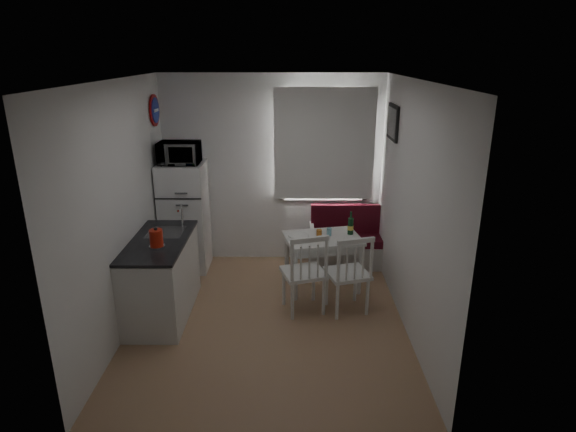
# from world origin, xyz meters

# --- Properties ---
(floor) EXTENTS (3.00, 3.50, 0.02)m
(floor) POSITION_xyz_m (0.00, 0.00, 0.00)
(floor) COLOR #A9815A
(floor) RESTS_ON ground
(ceiling) EXTENTS (3.00, 3.50, 0.02)m
(ceiling) POSITION_xyz_m (0.00, 0.00, 2.60)
(ceiling) COLOR white
(ceiling) RESTS_ON wall_back
(wall_back) EXTENTS (3.00, 0.02, 2.60)m
(wall_back) POSITION_xyz_m (0.00, 1.75, 1.30)
(wall_back) COLOR white
(wall_back) RESTS_ON floor
(wall_front) EXTENTS (3.00, 0.02, 2.60)m
(wall_front) POSITION_xyz_m (0.00, -1.75, 1.30)
(wall_front) COLOR white
(wall_front) RESTS_ON floor
(wall_left) EXTENTS (0.02, 3.50, 2.60)m
(wall_left) POSITION_xyz_m (-1.50, 0.00, 1.30)
(wall_left) COLOR white
(wall_left) RESTS_ON floor
(wall_right) EXTENTS (0.02, 3.50, 2.60)m
(wall_right) POSITION_xyz_m (1.50, 0.00, 1.30)
(wall_right) COLOR white
(wall_right) RESTS_ON floor
(window) EXTENTS (1.22, 0.06, 1.47)m
(window) POSITION_xyz_m (0.70, 1.72, 1.62)
(window) COLOR silver
(window) RESTS_ON wall_back
(curtain) EXTENTS (1.35, 0.02, 1.50)m
(curtain) POSITION_xyz_m (0.70, 1.65, 1.68)
(curtain) COLOR white
(curtain) RESTS_ON wall_back
(kitchen_counter) EXTENTS (0.62, 1.32, 1.16)m
(kitchen_counter) POSITION_xyz_m (-1.20, 0.16, 0.46)
(kitchen_counter) COLOR silver
(kitchen_counter) RESTS_ON floor
(wall_sign) EXTENTS (0.03, 0.40, 0.40)m
(wall_sign) POSITION_xyz_m (-1.47, 1.45, 2.15)
(wall_sign) COLOR navy
(wall_sign) RESTS_ON wall_left
(picture_frame) EXTENTS (0.04, 0.52, 0.42)m
(picture_frame) POSITION_xyz_m (1.48, 1.10, 2.05)
(picture_frame) COLOR black
(picture_frame) RESTS_ON wall_right
(bench) EXTENTS (1.17, 0.45, 0.84)m
(bench) POSITION_xyz_m (1.10, 1.51, 0.28)
(bench) COLOR silver
(bench) RESTS_ON floor
(dining_table) EXTENTS (1.02, 0.81, 0.69)m
(dining_table) POSITION_xyz_m (0.65, 0.81, 0.61)
(dining_table) COLOR silver
(dining_table) RESTS_ON floor
(chair_left) EXTENTS (0.56, 0.56, 0.52)m
(chair_left) POSITION_xyz_m (0.40, 0.13, 0.60)
(chair_left) COLOR silver
(chair_left) RESTS_ON floor
(chair_right) EXTENTS (0.55, 0.54, 0.51)m
(chair_right) POSITION_xyz_m (0.90, 0.14, 0.59)
(chair_right) COLOR silver
(chair_right) RESTS_ON floor
(fridge) EXTENTS (0.59, 0.59, 1.48)m
(fridge) POSITION_xyz_m (-1.18, 1.40, 0.74)
(fridge) COLOR white
(fridge) RESTS_ON floor
(microwave) EXTENTS (0.52, 0.35, 0.29)m
(microwave) POSITION_xyz_m (-1.18, 1.35, 1.62)
(microwave) COLOR white
(microwave) RESTS_ON fridge
(kettle) EXTENTS (0.17, 0.17, 0.22)m
(kettle) POSITION_xyz_m (-1.15, -0.07, 1.01)
(kettle) COLOR red
(kettle) RESTS_ON kitchen_counter
(wine_bottle) EXTENTS (0.07, 0.07, 0.30)m
(wine_bottle) POSITION_xyz_m (1.00, 0.91, 0.83)
(wine_bottle) COLOR #12391D
(wine_bottle) RESTS_ON dining_table
(drinking_glass_orange) EXTENTS (0.07, 0.07, 0.11)m
(drinking_glass_orange) POSITION_xyz_m (0.60, 0.76, 0.74)
(drinking_glass_orange) COLOR orange
(drinking_glass_orange) RESTS_ON dining_table
(drinking_glass_blue) EXTENTS (0.06, 0.06, 0.10)m
(drinking_glass_blue) POSITION_xyz_m (0.73, 0.86, 0.73)
(drinking_glass_blue) COLOR #70AEBE
(drinking_glass_blue) RESTS_ON dining_table
(plate) EXTENTS (0.25, 0.25, 0.02)m
(plate) POSITION_xyz_m (0.35, 0.83, 0.70)
(plate) COLOR white
(plate) RESTS_ON dining_table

